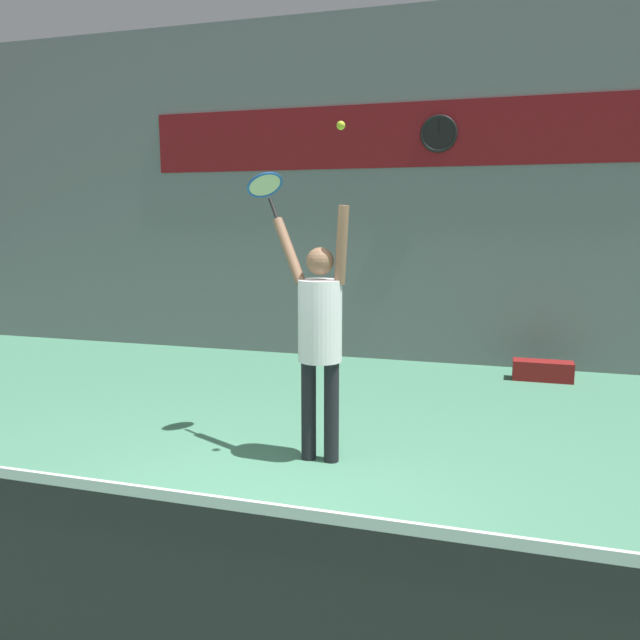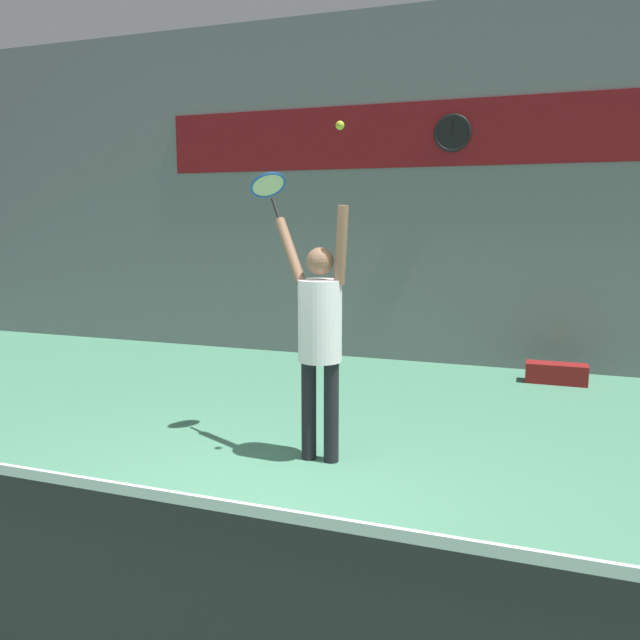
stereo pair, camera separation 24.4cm
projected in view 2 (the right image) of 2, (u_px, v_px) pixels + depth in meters
The scene contains 9 objects.
ground_plane at pixel (229, 528), 4.25m from camera, with size 18.00×18.00×0.00m, color #4C8C6B.
back_wall at pixel (401, 190), 8.98m from camera, with size 18.00×0.10×5.00m.
sponsor_banner at pixel (401, 135), 8.80m from camera, with size 7.29×0.02×0.89m.
scoreboard_clock at pixel (453, 133), 8.55m from camera, with size 0.52×0.05×0.52m.
court_net at pixel (82, 570), 2.85m from camera, with size 7.33×0.07×1.06m.
tennis_player at pixel (320, 329), 5.28m from camera, with size 0.79×0.48×2.20m.
tennis_racket at pixel (269, 187), 5.65m from camera, with size 0.43×0.44×0.44m.
tennis_ball at pixel (340, 125), 4.86m from camera, with size 0.07×0.07×0.07m.
equipment_bag at pixel (556, 373), 8.00m from camera, with size 0.75×0.27×0.26m.
Camera 2 is at (1.88, -3.55, 2.08)m, focal length 35.00 mm.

